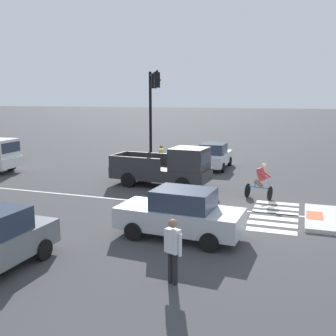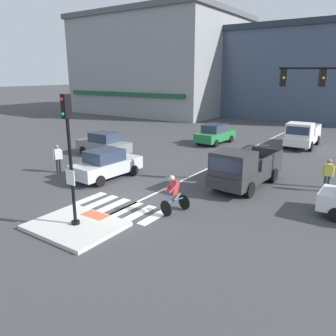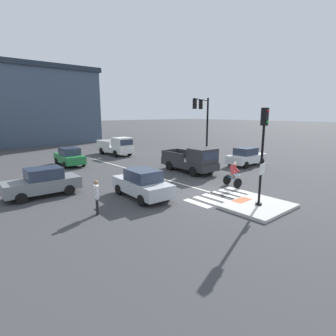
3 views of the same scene
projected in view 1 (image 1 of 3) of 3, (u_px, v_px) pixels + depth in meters
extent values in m
plane|color=#3D3D3F|center=(266.00, 215.00, 15.37)|extent=(300.00, 300.00, 0.00)
cube|color=#DB5B38|center=(315.00, 215.00, 14.76)|extent=(1.10, 0.60, 0.01)
cube|color=silver|center=(270.00, 231.00, 13.51)|extent=(0.44, 1.80, 0.01)
cube|color=silver|center=(272.00, 224.00, 14.21)|extent=(0.44, 1.80, 0.01)
cube|color=silver|center=(274.00, 218.00, 14.91)|extent=(0.44, 1.80, 0.01)
cube|color=silver|center=(275.00, 213.00, 15.61)|extent=(0.44, 1.80, 0.01)
cube|color=silver|center=(276.00, 208.00, 16.31)|extent=(0.44, 1.80, 0.01)
cube|color=silver|center=(277.00, 203.00, 17.01)|extent=(0.44, 1.80, 0.01)
cube|color=silver|center=(54.00, 193.00, 18.80)|extent=(0.14, 28.00, 0.01)
cylinder|color=black|center=(151.00, 120.00, 25.33)|extent=(0.18, 0.18, 6.17)
cylinder|color=black|center=(153.00, 74.00, 22.64)|extent=(4.05, 2.10, 0.11)
cube|color=black|center=(154.00, 81.00, 22.50)|extent=(0.37, 0.38, 0.80)
sphere|color=gold|center=(157.00, 81.00, 22.52)|extent=(0.12, 0.12, 0.12)
cube|color=black|center=(157.00, 80.00, 20.75)|extent=(0.37, 0.38, 0.80)
sphere|color=gold|center=(160.00, 80.00, 20.78)|extent=(0.12, 0.12, 0.12)
cube|color=white|center=(214.00, 158.00, 25.27)|extent=(4.12, 1.74, 0.70)
cube|color=#2D384C|center=(214.00, 148.00, 25.00)|extent=(1.91, 1.50, 0.64)
cylinder|color=black|center=(206.00, 160.00, 26.77)|extent=(0.60, 0.19, 0.60)
cylinder|color=black|center=(230.00, 161.00, 26.25)|extent=(0.60, 0.19, 0.60)
cylinder|color=black|center=(197.00, 166.00, 24.40)|extent=(0.60, 0.19, 0.60)
cylinder|color=black|center=(223.00, 168.00, 23.88)|extent=(0.60, 0.19, 0.60)
cylinder|color=black|center=(44.00, 250.00, 11.06)|extent=(0.61, 0.20, 0.60)
cube|color=silver|center=(179.00, 218.00, 12.79)|extent=(1.92, 4.19, 0.70)
cube|color=#2D384C|center=(184.00, 199.00, 12.61)|extent=(1.58, 1.98, 0.64)
cylinder|color=black|center=(133.00, 231.00, 12.56)|extent=(0.21, 0.61, 0.60)
cylinder|color=black|center=(155.00, 217.00, 14.08)|extent=(0.21, 0.61, 0.60)
cylinder|color=black|center=(209.00, 242.00, 11.62)|extent=(0.21, 0.61, 0.60)
cylinder|color=black|center=(223.00, 226.00, 13.13)|extent=(0.21, 0.61, 0.60)
cube|color=#2D2D30|center=(160.00, 173.00, 20.25)|extent=(2.20, 5.20, 0.60)
cube|color=#2D2D30|center=(190.00, 159.00, 19.49)|extent=(1.90, 1.80, 1.10)
cube|color=#2D384C|center=(205.00, 158.00, 19.16)|extent=(1.62, 0.18, 0.60)
cube|color=#2D2D30|center=(150.00, 158.00, 21.33)|extent=(0.29, 2.81, 0.60)
cube|color=#2D2D30|center=(135.00, 163.00, 19.72)|extent=(0.29, 2.81, 0.60)
cube|color=#2D2D30|center=(118.00, 159.00, 21.08)|extent=(1.80, 0.21, 0.60)
cylinder|color=black|center=(195.00, 178.00, 20.53)|extent=(0.28, 0.77, 0.76)
cylinder|color=black|center=(183.00, 185.00, 18.88)|extent=(0.28, 0.77, 0.76)
cylinder|color=black|center=(144.00, 174.00, 21.66)|extent=(0.28, 0.77, 0.76)
cylinder|color=black|center=(128.00, 180.00, 20.00)|extent=(0.28, 0.77, 0.76)
cube|color=#2D384C|center=(11.00, 147.00, 23.23)|extent=(1.62, 0.14, 0.60)
cylinder|color=black|center=(10.00, 165.00, 24.55)|extent=(0.27, 0.77, 0.76)
cylinder|color=black|center=(270.00, 194.00, 17.37)|extent=(0.65, 0.19, 0.66)
cylinder|color=black|center=(248.00, 191.00, 17.93)|extent=(0.65, 0.19, 0.66)
cylinder|color=#2370AD|center=(259.00, 187.00, 17.61)|extent=(0.26, 0.88, 0.05)
cylinder|color=#2370AD|center=(255.00, 183.00, 17.67)|extent=(0.04, 0.04, 0.30)
cylinder|color=#2370AD|center=(269.00, 182.00, 17.30)|extent=(0.44, 0.14, 0.04)
cylinder|color=#6B6051|center=(259.00, 183.00, 17.66)|extent=(0.21, 0.41, 0.33)
cylinder|color=#6B6051|center=(258.00, 184.00, 17.52)|extent=(0.21, 0.41, 0.33)
cube|color=#B73338|center=(261.00, 174.00, 17.46)|extent=(0.42, 0.45, 0.60)
sphere|color=beige|center=(264.00, 166.00, 17.32)|extent=(0.22, 0.22, 0.22)
cylinder|color=#B73338|center=(266.00, 174.00, 17.50)|extent=(0.18, 0.46, 0.31)
cylinder|color=#B73338|center=(264.00, 175.00, 17.23)|extent=(0.18, 0.46, 0.31)
cylinder|color=black|center=(175.00, 269.00, 9.57)|extent=(0.12, 0.12, 0.82)
cylinder|color=black|center=(170.00, 267.00, 9.67)|extent=(0.12, 0.12, 0.82)
cube|color=silver|center=(173.00, 241.00, 9.49)|extent=(0.34, 0.42, 0.60)
cylinder|color=silver|center=(180.00, 245.00, 9.35)|extent=(0.09, 0.09, 0.56)
cylinder|color=silver|center=(166.00, 240.00, 9.65)|extent=(0.09, 0.09, 0.56)
sphere|color=#936B4C|center=(173.00, 224.00, 9.41)|extent=(0.22, 0.22, 0.22)
cylinder|color=#2D334C|center=(161.00, 165.00, 24.03)|extent=(0.12, 0.12, 0.82)
cylinder|color=#2D334C|center=(162.00, 165.00, 24.19)|extent=(0.12, 0.12, 0.82)
cube|color=#DBD64C|center=(161.00, 154.00, 23.98)|extent=(0.39, 0.27, 0.60)
cylinder|color=#DBD64C|center=(160.00, 155.00, 23.77)|extent=(0.09, 0.09, 0.56)
cylinder|color=#DBD64C|center=(162.00, 154.00, 24.21)|extent=(0.09, 0.09, 0.56)
sphere|color=#936B4C|center=(161.00, 147.00, 23.90)|extent=(0.22, 0.22, 0.22)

